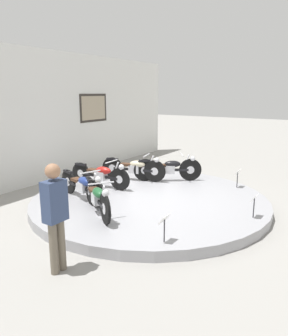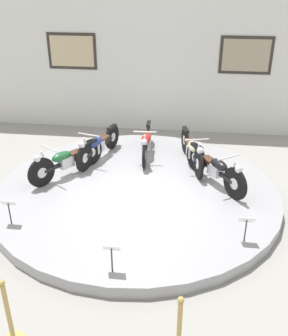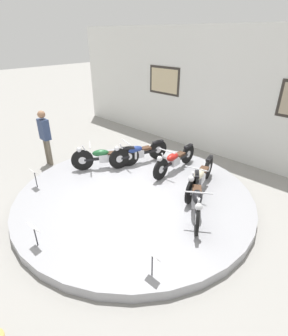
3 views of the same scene
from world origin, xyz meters
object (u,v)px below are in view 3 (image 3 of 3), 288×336
at_px(motorcycle_black, 197,199).
at_px(info_placard_front_centre, 34,230).
at_px(motorcycle_blue, 138,152).
at_px(info_placard_front_right, 152,259).
at_px(motorcycle_cream, 200,176).
at_px(motorcycle_green, 104,156).
at_px(motorcycle_red, 174,159).
at_px(info_placard_front_left, 35,175).
at_px(visitor_standing, 45,135).

xyz_separation_m(motorcycle_black, info_placard_front_centre, (-1.60, -2.91, -0.03)).
bearing_deg(motorcycle_blue, info_placard_front_right, -41.89).
bearing_deg(motorcycle_blue, info_placard_front_centre, -73.87).
distance_m(motorcycle_cream, info_placard_front_centre, 3.97).
distance_m(motorcycle_green, motorcycle_cream, 2.85).
distance_m(motorcycle_red, motorcycle_black, 2.04).
bearing_deg(motorcycle_blue, motorcycle_black, -18.37).
bearing_deg(motorcycle_red, motorcycle_blue, -161.60).
xyz_separation_m(motorcycle_red, info_placard_front_left, (-2.04, -3.18, -0.01)).
bearing_deg(visitor_standing, motorcycle_black, 9.02).
relative_size(motorcycle_black, visitor_standing, 0.96).
bearing_deg(info_placard_front_right, motorcycle_green, 152.26).
height_order(motorcycle_blue, motorcycle_red, motorcycle_blue).
relative_size(motorcycle_cream, motorcycle_black, 1.16).
bearing_deg(motorcycle_red, motorcycle_green, -141.75).
bearing_deg(motorcycle_blue, motorcycle_cream, 0.03).
distance_m(info_placard_front_right, visitor_standing, 5.64).
distance_m(motorcycle_green, info_placard_front_right, 4.12).
bearing_deg(info_placard_front_centre, info_placard_front_right, 26.04).
distance_m(motorcycle_blue, info_placard_front_left, 2.97).
xyz_separation_m(motorcycle_green, motorcycle_cream, (2.71, 0.90, 0.01)).
distance_m(motorcycle_red, visitor_standing, 4.07).
xyz_separation_m(info_placard_front_left, info_placard_front_right, (4.08, 0.00, 0.00)).
height_order(motorcycle_red, info_placard_front_right, motorcycle_red).
distance_m(info_placard_front_centre, visitor_standing, 4.09).
xyz_separation_m(motorcycle_blue, motorcycle_red, (1.10, 0.37, -0.01)).
height_order(motorcycle_green, motorcycle_red, motorcycle_green).
relative_size(motorcycle_black, info_placard_front_centre, 3.29).
bearing_deg(motorcycle_red, info_placard_front_right, -57.40).
bearing_deg(motorcycle_black, info_placard_front_centre, -118.84).
xyz_separation_m(motorcycle_green, motorcycle_red, (1.61, 1.27, -0.01)).
bearing_deg(visitor_standing, motorcycle_cream, 20.44).
relative_size(motorcycle_red, motorcycle_cream, 1.00).
bearing_deg(motorcycle_green, visitor_standing, -156.73).
height_order(motorcycle_blue, info_placard_front_centre, motorcycle_blue).
relative_size(motorcycle_green, motorcycle_red, 0.85).
bearing_deg(motorcycle_cream, motorcycle_green, -161.58).
relative_size(info_placard_front_left, info_placard_front_centre, 1.00).
relative_size(motorcycle_cream, info_placard_front_left, 3.81).
bearing_deg(info_placard_front_centre, motorcycle_black, 61.16).
bearing_deg(info_placard_front_left, motorcycle_green, 77.27).
bearing_deg(visitor_standing, info_placard_front_left, -37.67).
xyz_separation_m(info_placard_front_centre, info_placard_front_right, (2.04, 1.00, 0.00)).
distance_m(motorcycle_black, info_placard_front_left, 4.12).
xyz_separation_m(motorcycle_cream, info_placard_front_left, (-3.14, -2.82, -0.02)).
height_order(motorcycle_green, visitor_standing, visitor_standing).
bearing_deg(visitor_standing, info_placard_front_right, -11.39).
distance_m(motorcycle_blue, motorcycle_black, 2.85).
bearing_deg(motorcycle_cream, info_placard_front_centre, -106.10).
distance_m(motorcycle_blue, info_placard_front_centre, 3.97).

